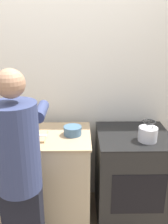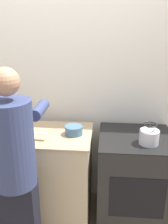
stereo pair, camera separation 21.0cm
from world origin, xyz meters
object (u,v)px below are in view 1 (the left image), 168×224
oven (131,177)px  canister_jar (2,123)px  cutting_board (30,136)px  knife (33,135)px  kettle (148,133)px  person (20,172)px

oven → canister_jar: (-1.24, 0.09, 0.54)m
canister_jar → oven: bearing=-4.3°
cutting_board → knife: size_ratio=1.22×
oven → canister_jar: 1.36m
cutting_board → canister_jar: canister_jar is taller
oven → cutting_board: (-0.95, -0.08, 0.49)m
knife → canister_jar: 0.37m
cutting_board → kettle: bearing=-2.7°
knife → canister_jar: (-0.32, 0.18, 0.05)m
person → kettle: (1.02, 0.43, 0.11)m
person → kettle: bearing=22.8°
kettle → canister_jar: 1.35m
oven → cutting_board: size_ratio=3.24×
canister_jar → knife: bearing=-28.9°
cutting_board → knife: (0.03, -0.01, 0.01)m
kettle → canister_jar: size_ratio=1.15×
knife → oven: bearing=9.2°
knife → kettle: 1.01m
oven → kettle: (0.09, -0.13, 0.54)m
kettle → oven: bearing=124.8°
knife → person: bearing=-88.1°
oven → knife: 1.05m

